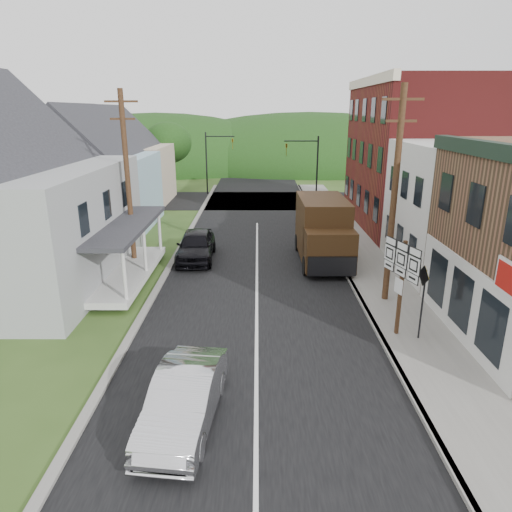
{
  "coord_description": "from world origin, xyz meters",
  "views": [
    {
      "loc": [
        0.03,
        -14.94,
        7.99
      ],
      "look_at": [
        -0.03,
        3.16,
        2.2
      ],
      "focal_mm": 32.0,
      "sensor_mm": 36.0,
      "label": 1
    }
  ],
  "objects_px": {
    "silver_sedan": "(184,399)",
    "delivery_van": "(323,231)",
    "route_sign_cluster": "(401,275)",
    "warning_sign": "(423,292)",
    "dark_sedan": "(196,246)"
  },
  "relations": [
    {
      "from": "silver_sedan",
      "to": "delivery_van",
      "type": "xyz_separation_m",
      "value": [
        5.49,
        13.7,
        1.0
      ]
    },
    {
      "from": "route_sign_cluster",
      "to": "warning_sign",
      "type": "xyz_separation_m",
      "value": [
        0.72,
        -0.34,
        -0.53
      ]
    },
    {
      "from": "dark_sedan",
      "to": "route_sign_cluster",
      "type": "height_order",
      "value": "route_sign_cluster"
    },
    {
      "from": "warning_sign",
      "to": "delivery_van",
      "type": "bearing_deg",
      "value": 96.28
    },
    {
      "from": "dark_sedan",
      "to": "route_sign_cluster",
      "type": "relative_size",
      "value": 1.37
    },
    {
      "from": "delivery_van",
      "to": "route_sign_cluster",
      "type": "height_order",
      "value": "route_sign_cluster"
    },
    {
      "from": "silver_sedan",
      "to": "dark_sedan",
      "type": "relative_size",
      "value": 0.93
    },
    {
      "from": "silver_sedan",
      "to": "route_sign_cluster",
      "type": "bearing_deg",
      "value": 40.84
    },
    {
      "from": "dark_sedan",
      "to": "route_sign_cluster",
      "type": "bearing_deg",
      "value": -48.03
    },
    {
      "from": "route_sign_cluster",
      "to": "warning_sign",
      "type": "distance_m",
      "value": 0.95
    },
    {
      "from": "delivery_van",
      "to": "route_sign_cluster",
      "type": "xyz_separation_m",
      "value": [
        1.51,
        -8.81,
        0.71
      ]
    },
    {
      "from": "delivery_van",
      "to": "route_sign_cluster",
      "type": "distance_m",
      "value": 8.97
    },
    {
      "from": "delivery_van",
      "to": "route_sign_cluster",
      "type": "relative_size",
      "value": 1.74
    },
    {
      "from": "silver_sedan",
      "to": "route_sign_cluster",
      "type": "distance_m",
      "value": 8.7
    },
    {
      "from": "delivery_van",
      "to": "silver_sedan",
      "type": "bearing_deg",
      "value": -112.41
    }
  ]
}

